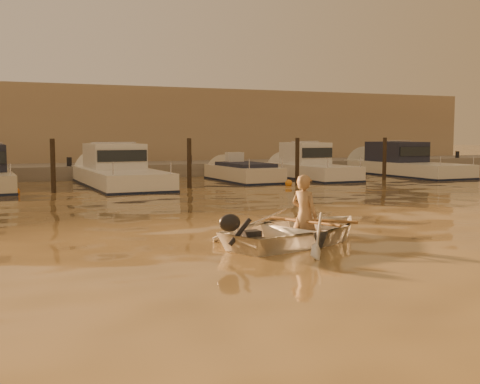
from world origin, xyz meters
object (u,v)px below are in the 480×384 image
moored_boat_2 (118,171)px  moored_boat_4 (311,166)px  moored_boat_3 (243,176)px  person (304,215)px  moored_boat_5 (406,163)px  dinghy (301,229)px  waterfront_building (119,130)px

moored_boat_2 → moored_boat_4: 9.41m
moored_boat_2 → moored_boat_3: size_ratio=1.56×
moored_boat_3 → person: bearing=-110.0°
moored_boat_3 → moored_boat_5: size_ratio=0.67×
moored_boat_4 → moored_boat_5: (5.74, 0.00, 0.00)m
moored_boat_3 → moored_boat_5: moored_boat_5 is taller
moored_boat_4 → moored_boat_5: 5.74m
dinghy → moored_boat_2: bearing=-20.8°
moored_boat_5 → moored_boat_3: bearing=180.0°
moored_boat_5 → waterfront_building: waterfront_building is taller
moored_boat_5 → waterfront_building: 16.80m
dinghy → waterfront_building: size_ratio=0.08×
moored_boat_4 → moored_boat_5: bearing=0.0°
moored_boat_3 → moored_boat_4: bearing=0.0°
moored_boat_2 → moored_boat_5: bearing=0.0°
moored_boat_2 → moored_boat_4: (9.41, 0.00, 0.00)m
person → moored_boat_3: bearing=-42.1°
dinghy → moored_boat_5: moored_boat_5 is taller
person → moored_boat_2: (-0.42, 14.71, 0.09)m
moored_boat_2 → person: bearing=-88.4°
moored_boat_3 → moored_boat_5: (9.38, 0.00, 0.40)m
moored_boat_4 → waterfront_building: (-6.83, 11.00, 1.77)m
moored_boat_2 → moored_boat_3: (5.77, 0.00, -0.40)m
dinghy → person: size_ratio=2.22×
dinghy → moored_boat_5: size_ratio=0.44×
person → waterfront_building: bearing=-26.9°
moored_boat_4 → waterfront_building: bearing=121.9°
waterfront_building → moored_boat_4: bearing=-58.1°
waterfront_building → moored_boat_2: bearing=-103.2°
dinghy → moored_boat_3: size_ratio=0.65×
moored_boat_4 → waterfront_building: waterfront_building is taller
dinghy → moored_boat_4: (9.09, 14.75, 0.36)m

